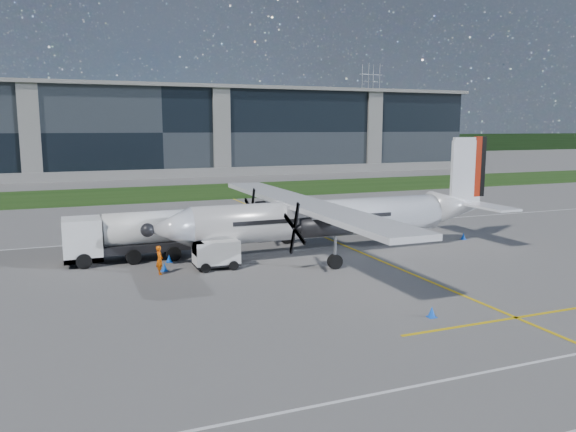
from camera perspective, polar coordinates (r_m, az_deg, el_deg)
ground at (r=66.86m, az=-8.26°, el=1.70°), size 400.00×400.00×0.00m
grass_strip at (r=74.61m, az=-9.70°, el=2.43°), size 400.00×18.00×0.04m
terminal_building at (r=105.65m, az=-13.49°, el=8.28°), size 120.00×20.00×15.00m
tree_line at (r=165.33m, az=-16.48°, el=6.78°), size 400.00×6.00×6.00m
pylon_east at (r=201.43m, az=8.35°, el=10.80°), size 9.00×4.60×30.00m
yellow_taxiway_centerline at (r=39.99m, az=6.15°, el=-3.17°), size 0.20×70.00×0.01m
turboprop_aircraft at (r=37.54m, az=4.68°, el=2.03°), size 24.87×25.79×7.74m
fuel_tanker_truck at (r=36.93m, az=-16.82°, el=-2.09°), size 8.26×2.68×3.10m
baggage_tug at (r=33.98m, az=-7.30°, el=-3.92°), size 2.84×1.70×1.70m
ground_crew_person at (r=33.21m, az=-12.92°, el=-4.18°), size 0.57×0.79×1.93m
safety_cone_portwing at (r=26.23m, az=14.40°, el=-9.41°), size 0.36×0.36×0.50m
safety_cone_stbdwing at (r=49.67m, az=-3.86°, el=-0.46°), size 0.36×0.36×0.50m
safety_cone_tail at (r=44.54m, az=17.38°, el=-1.96°), size 0.36×0.36×0.50m
safety_cone_nose_port at (r=34.03m, az=-12.45°, el=-5.08°), size 0.36×0.36×0.50m
safety_cone_nose_stbd at (r=36.17m, az=-11.98°, el=-4.23°), size 0.36×0.36×0.50m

